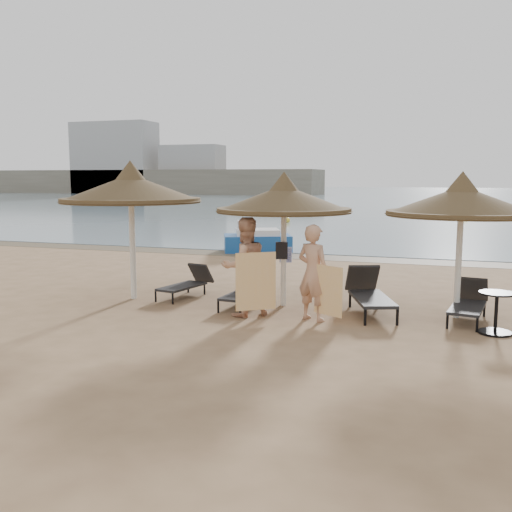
{
  "coord_description": "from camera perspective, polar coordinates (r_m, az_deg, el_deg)",
  "views": [
    {
      "loc": [
        3.55,
        -10.32,
        2.82
      ],
      "look_at": [
        -0.21,
        1.2,
        1.13
      ],
      "focal_mm": 40.0,
      "sensor_mm": 36.0,
      "label": 1
    }
  ],
  "objects": [
    {
      "name": "ground",
      "position": [
        11.27,
        -0.87,
        -6.57
      ],
      "size": [
        160.0,
        160.0,
        0.0
      ],
      "primitive_type": "plane",
      "color": "#997451",
      "rests_on": "ground"
    },
    {
      "name": "sea",
      "position": [
        90.43,
        15.91,
        5.83
      ],
      "size": [
        200.0,
        140.0,
        0.03
      ],
      "primitive_type": "cube",
      "color": "slate",
      "rests_on": "ground"
    },
    {
      "name": "wet_sand_strip",
      "position": [
        20.23,
        7.81,
        -0.16
      ],
      "size": [
        200.0,
        1.6,
        0.01
      ],
      "primitive_type": "cube",
      "color": "brown",
      "rests_on": "ground"
    },
    {
      "name": "far_shore",
      "position": [
        92.68,
        0.08,
        7.96
      ],
      "size": [
        150.0,
        54.8,
        12.0
      ],
      "color": "gray",
      "rests_on": "ground"
    },
    {
      "name": "palapa_left",
      "position": [
        13.37,
        -12.41,
        6.55
      ],
      "size": [
        3.22,
        3.22,
        3.19
      ],
      "rotation": [
        0.0,
        0.0,
        0.3
      ],
      "color": "white",
      "rests_on": "ground"
    },
    {
      "name": "palapa_center",
      "position": [
        12.36,
        2.81,
        5.67
      ],
      "size": [
        2.96,
        2.96,
        2.93
      ],
      "rotation": [
        0.0,
        0.0,
        0.3
      ],
      "color": "white",
      "rests_on": "ground"
    },
    {
      "name": "palapa_right",
      "position": [
        11.95,
        19.86,
        5.13
      ],
      "size": [
        2.96,
        2.96,
        2.93
      ],
      "rotation": [
        0.0,
        0.0,
        0.06
      ],
      "color": "white",
      "rests_on": "ground"
    },
    {
      "name": "lounger_far_left",
      "position": [
        13.65,
        -6.86,
        -2.66
      ],
      "size": [
        0.87,
        1.7,
        0.73
      ],
      "rotation": [
        0.0,
        0.0,
        -0.21
      ],
      "color": "black",
      "rests_on": "ground"
    },
    {
      "name": "lounger_near_left",
      "position": [
        12.62,
        -0.97,
        -3.44
      ],
      "size": [
        0.68,
        1.7,
        0.74
      ],
      "rotation": [
        0.0,
        0.0,
        -0.08
      ],
      "color": "black",
      "rests_on": "ground"
    },
    {
      "name": "lounger_near_right",
      "position": [
        12.2,
        11.22,
        -3.61
      ],
      "size": [
        1.32,
        2.16,
        0.92
      ],
      "rotation": [
        0.0,
        0.0,
        0.34
      ],
      "color": "black",
      "rests_on": "ground"
    },
    {
      "name": "lounger_far_right",
      "position": [
        12.13,
        20.52,
        -4.34
      ],
      "size": [
        0.84,
        1.81,
        0.78
      ],
      "rotation": [
        0.0,
        0.0,
        -0.16
      ],
      "color": "black",
      "rests_on": "ground"
    },
    {
      "name": "side_table",
      "position": [
        11.21,
        22.87,
        -5.39
      ],
      "size": [
        0.63,
        0.63,
        0.76
      ],
      "rotation": [
        0.0,
        0.0,
        0.25
      ],
      "color": "black",
      "rests_on": "ground"
    },
    {
      "name": "person_left",
      "position": [
        11.52,
        -1.13,
        -0.31
      ],
      "size": [
        1.27,
        1.24,
        2.34
      ],
      "primitive_type": "imported",
      "rotation": [
        0.0,
        0.0,
        3.86
      ],
      "color": "tan",
      "rests_on": "ground"
    },
    {
      "name": "person_right",
      "position": [
        11.2,
        5.75,
        -0.91
      ],
      "size": [
        1.2,
        1.0,
        2.22
      ],
      "primitive_type": "imported",
      "rotation": [
        0.0,
        0.0,
        2.75
      ],
      "color": "tan",
      "rests_on": "ground"
    },
    {
      "name": "towel_left",
      "position": [
        11.15,
        -0.02,
        -2.56
      ],
      "size": [
        0.69,
        0.48,
        1.15
      ],
      "rotation": [
        0.0,
        0.0,
        0.6
      ],
      "color": "orange",
      "rests_on": "ground"
    },
    {
      "name": "towel_right",
      "position": [
        10.97,
        7.23,
        -3.46
      ],
      "size": [
        0.61,
        0.35,
        0.97
      ],
      "rotation": [
        0.0,
        0.0,
        -0.5
      ],
      "color": "orange",
      "rests_on": "ground"
    },
    {
      "name": "bag_patterned",
      "position": [
        12.64,
        2.99,
        0.13
      ],
      "size": [
        0.28,
        0.13,
        0.34
      ],
      "rotation": [
        0.0,
        0.0,
        0.16
      ],
      "color": "silver",
      "rests_on": "ground"
    },
    {
      "name": "bag_dark",
      "position": [
        12.3,
        2.58,
        0.55
      ],
      "size": [
        0.27,
        0.15,
        0.37
      ],
      "rotation": [
        0.0,
        0.0,
        0.25
      ],
      "color": "black",
      "rests_on": "ground"
    },
    {
      "name": "pedal_boat",
      "position": [
        21.74,
        0.06,
        1.61
      ],
      "size": [
        2.88,
        2.33,
        1.17
      ],
      "rotation": [
        0.0,
        0.0,
        0.4
      ],
      "color": "#174E9C",
      "rests_on": "ground"
    },
    {
      "name": "buoy_left",
      "position": [
        35.53,
        3.17,
        3.61
      ],
      "size": [
        0.32,
        0.32,
        0.32
      ],
      "primitive_type": "sphere",
      "color": "yellow",
      "rests_on": "ground"
    },
    {
      "name": "buoy_mid",
      "position": [
        40.3,
        20.22,
        3.64
      ],
      "size": [
        0.32,
        0.32,
        0.32
      ],
      "primitive_type": "sphere",
      "color": "yellow",
      "rests_on": "ground"
    }
  ]
}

